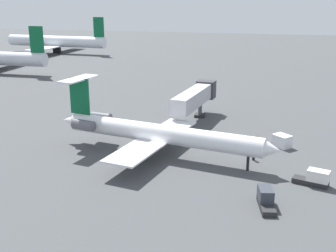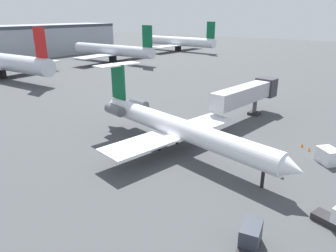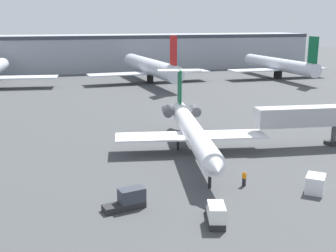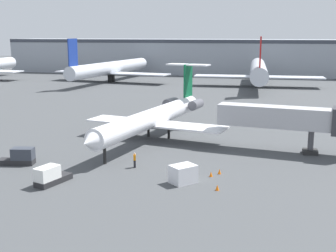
{
  "view_description": "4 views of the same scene",
  "coord_description": "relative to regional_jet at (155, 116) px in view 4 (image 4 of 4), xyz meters",
  "views": [
    {
      "loc": [
        -52.0,
        -13.84,
        20.95
      ],
      "look_at": [
        3.92,
        -0.09,
        3.39
      ],
      "focal_mm": 46.0,
      "sensor_mm": 36.0,
      "label": 1
    },
    {
      "loc": [
        -29.47,
        -20.39,
        16.61
      ],
      "look_at": [
        -0.54,
        0.79,
        3.75
      ],
      "focal_mm": 33.55,
      "sensor_mm": 36.0,
      "label": 2
    },
    {
      "loc": [
        -17.87,
        -50.86,
        17.16
      ],
      "look_at": [
        -1.95,
        1.53,
        3.68
      ],
      "focal_mm": 45.87,
      "sensor_mm": 36.0,
      "label": 3
    },
    {
      "loc": [
        16.9,
        -56.22,
        14.53
      ],
      "look_at": [
        3.23,
        -0.13,
        2.25
      ],
      "focal_mm": 46.78,
      "sensor_mm": 36.0,
      "label": 4
    }
  ],
  "objects": [
    {
      "name": "baggage_tug_lead",
      "position": [
        -11.69,
        -15.21,
        -2.44
      ],
      "size": [
        4.2,
        2.15,
        1.9
      ],
      "color": "#262628",
      "rests_on": "ground_plane"
    },
    {
      "name": "jet_bridge",
      "position": [
        18.09,
        -2.5,
        0.97
      ],
      "size": [
        16.42,
        5.05,
        5.93
      ],
      "color": "#ADADB2",
      "rests_on": "ground_plane"
    },
    {
      "name": "traffic_cone_mid",
      "position": [
        10.62,
        -13.36,
        -3.0
      ],
      "size": [
        0.36,
        0.36,
        0.55
      ],
      "color": "orange",
      "rests_on": "ground_plane"
    },
    {
      "name": "traffic_cone_far",
      "position": [
        9.88,
        -14.43,
        -3.0
      ],
      "size": [
        0.36,
        0.36,
        0.55
      ],
      "color": "orange",
      "rests_on": "ground_plane"
    },
    {
      "name": "baggage_tug_trailing",
      "position": [
        -5.09,
        -20.53,
        -2.44
      ],
      "size": [
        2.49,
        4.23,
        1.9
      ],
      "color": "#262628",
      "rests_on": "ground_plane"
    },
    {
      "name": "terminal_building",
      "position": [
        -1.12,
        100.6,
        2.92
      ],
      "size": [
        161.42,
        18.25,
        12.37
      ],
      "color": "#8C939E",
      "rests_on": "ground_plane"
    },
    {
      "name": "ground_crew_marshaller",
      "position": [
        1.25,
        -13.3,
        -2.42
      ],
      "size": [
        0.37,
        0.46,
        1.69
      ],
      "color": "black",
      "rests_on": "ground_plane"
    },
    {
      "name": "parked_airliner_west_mid",
      "position": [
        -32.24,
        66.75,
        0.9
      ],
      "size": [
        36.99,
        43.56,
        13.17
      ],
      "color": "silver",
      "rests_on": "ground_plane"
    },
    {
      "name": "traffic_cone_near",
      "position": [
        11.03,
        -18.3,
        -3.0
      ],
      "size": [
        0.36,
        0.36,
        0.55
      ],
      "color": "orange",
      "rests_on": "ground_plane"
    },
    {
      "name": "regional_jet",
      "position": [
        0.0,
        0.0,
        0.0
      ],
      "size": [
        20.52,
        31.86,
        9.69
      ],
      "color": "white",
      "rests_on": "ground_plane"
    },
    {
      "name": "parked_airliner_centre",
      "position": [
        11.39,
        65.22,
        1.21
      ],
      "size": [
        35.19,
        41.76,
        13.79
      ],
      "color": "silver",
      "rests_on": "ground_plane"
    },
    {
      "name": "cargo_container_uld",
      "position": [
        7.46,
        -16.97,
        -2.37
      ],
      "size": [
        2.96,
        3.0,
        1.81
      ],
      "color": "silver",
      "rests_on": "ground_plane"
    },
    {
      "name": "ground_plane",
      "position": [
        -1.12,
        -1.17,
        -3.33
      ],
      "size": [
        400.0,
        400.0,
        0.1
      ],
      "primitive_type": "cube",
      "color": "#424447"
    }
  ]
}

